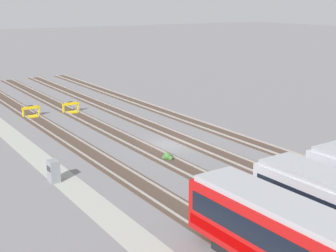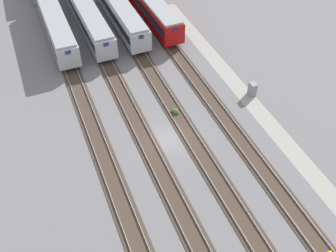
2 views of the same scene
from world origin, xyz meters
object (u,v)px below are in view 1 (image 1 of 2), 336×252
Objects in this scene: bumper_stop_nearest_track at (32,112)px; bumper_stop_near_inner_track at (72,108)px; weed_clump at (168,157)px; electrical_cabinet at (54,171)px.

bumper_stop_near_inner_track is (0.47, 4.57, 0.00)m from bumper_stop_nearest_track.
electrical_cabinet is at bearing -92.47° from weed_clump.
electrical_cabinet reaches higher than weed_clump.
electrical_cabinet is at bearing -25.25° from bumper_stop_near_inner_track.
electrical_cabinet is 1.74× the size of weed_clump.
bumper_stop_near_inner_track is 20.41m from weed_clump.
bumper_stop_nearest_track is 1.00× the size of bumper_stop_near_inner_track.
bumper_stop_near_inner_track is 1.25× the size of electrical_cabinet.
bumper_stop_near_inner_track is at bearing 84.17° from bumper_stop_nearest_track.
bumper_stop_nearest_track is 1.25× the size of electrical_cabinet.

